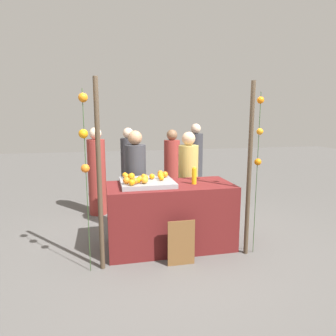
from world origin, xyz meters
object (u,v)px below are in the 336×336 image
object	(u,v)px
juice_bottle	(194,176)
stall_counter	(170,216)
vendor_right	(188,184)
orange_0	(160,173)
vendor_left	(136,186)
orange_1	(140,179)
chalkboard_sign	(181,243)

from	to	relation	value
juice_bottle	stall_counter	bearing A→B (deg)	170.56
juice_bottle	vendor_right	xyz separation A→B (m)	(0.12, 0.69, -0.28)
orange_0	vendor_left	distance (m)	0.54
orange_1	stall_counter	bearing A→B (deg)	3.30
chalkboard_sign	vendor_right	distance (m)	1.34
stall_counter	orange_1	distance (m)	0.69
orange_0	vendor_right	xyz separation A→B (m)	(0.52, 0.34, -0.26)
orange_0	orange_1	world-z (taller)	orange_0
chalkboard_sign	vendor_left	size ratio (longest dim) A/B	0.36
orange_0	juice_bottle	size ratio (longest dim) A/B	0.35
stall_counter	orange_0	xyz separation A→B (m)	(-0.08, 0.29, 0.55)
juice_bottle	vendor_left	xyz separation A→B (m)	(-0.72, 0.70, -0.26)
chalkboard_sign	vendor_right	xyz separation A→B (m)	(0.43, 1.19, 0.45)
orange_0	orange_1	bearing A→B (deg)	-136.79
vendor_left	vendor_right	world-z (taller)	vendor_left
vendor_right	chalkboard_sign	bearing A→B (deg)	-109.77
orange_0	vendor_left	size ratio (longest dim) A/B	0.05
juice_bottle	vendor_right	size ratio (longest dim) A/B	0.15
stall_counter	orange_0	world-z (taller)	orange_0
orange_1	juice_bottle	size ratio (longest dim) A/B	0.32
orange_1	orange_0	bearing A→B (deg)	43.21
orange_0	vendor_left	world-z (taller)	vendor_left
chalkboard_sign	orange_1	bearing A→B (deg)	128.92
orange_1	chalkboard_sign	xyz separation A→B (m)	(0.43, -0.53, -0.71)
chalkboard_sign	vendor_left	xyz separation A→B (m)	(-0.41, 1.20, 0.46)
stall_counter	orange_0	distance (m)	0.63
orange_0	juice_bottle	world-z (taller)	juice_bottle
orange_1	vendor_right	xyz separation A→B (m)	(0.85, 0.66, -0.26)
stall_counter	orange_0	bearing A→B (deg)	105.65
stall_counter	chalkboard_sign	bearing A→B (deg)	-89.02
stall_counter	chalkboard_sign	distance (m)	0.58
orange_1	juice_bottle	distance (m)	0.74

